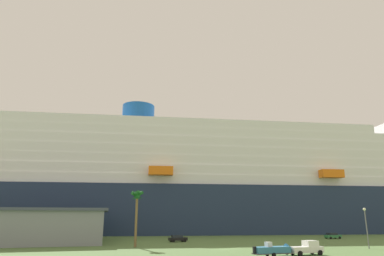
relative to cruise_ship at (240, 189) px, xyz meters
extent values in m
plane|color=#4C6B38|center=(-28.34, -30.10, -16.52)|extent=(600.00, 600.00, 0.00)
cube|color=#1E2D4C|center=(-1.83, 0.22, -8.28)|extent=(259.41, 63.84, 16.47)
cube|color=white|center=(-1.83, 0.22, 1.65)|extent=(228.44, 57.56, 3.38)
cube|color=white|center=(-6.94, 0.81, 5.03)|extent=(216.98, 55.72, 3.38)
cube|color=white|center=(-12.05, 1.40, 8.41)|extent=(202.77, 53.42, 3.38)
cube|color=white|center=(-17.15, 1.99, 11.79)|extent=(192.72, 51.94, 3.38)
cube|color=white|center=(-22.26, 2.57, 15.17)|extent=(181.19, 50.21, 3.38)
cube|color=white|center=(-27.37, 3.16, 18.55)|extent=(173.16, 48.75, 3.38)
cube|color=white|center=(-32.48, 3.75, 21.93)|extent=(166.78, 47.74, 3.38)
cylinder|color=#1959B2|center=(-40.14, 4.63, 27.75)|extent=(13.85, 13.85, 8.28)
cube|color=orange|center=(-33.69, -14.29, 4.01)|extent=(8.31, 4.09, 2.80)
cube|color=orange|center=(25.91, -21.14, 4.01)|extent=(8.31, 4.09, 2.80)
cube|color=gray|center=(-72.02, -34.42, -12.94)|extent=(42.29, 27.44, 7.15)
cube|color=#3F4759|center=(-72.02, -34.42, -9.07)|extent=(43.98, 28.54, 0.60)
cube|color=white|center=(-19.43, -73.73, -15.67)|extent=(5.75, 2.47, 0.90)
cube|color=white|center=(-18.42, -73.64, -14.77)|extent=(2.17, 2.01, 0.90)
cube|color=#26333F|center=(-17.75, -73.59, -14.86)|extent=(0.24, 1.68, 0.63)
cylinder|color=black|center=(-17.56, -72.57, -16.12)|extent=(0.82, 0.35, 0.80)
cylinder|color=black|center=(-17.39, -74.56, -16.12)|extent=(0.82, 0.35, 0.80)
cylinder|color=black|center=(-21.30, -72.89, -16.12)|extent=(0.82, 0.35, 0.80)
cylinder|color=black|center=(-21.13, -74.88, -16.12)|extent=(0.82, 0.35, 0.80)
cube|color=#595960|center=(-25.57, -74.26, -16.05)|extent=(6.32, 2.23, 0.16)
cube|color=#595960|center=(-21.93, -73.94, -16.05)|extent=(2.03, 0.29, 0.10)
cylinder|color=black|center=(-25.94, -73.34, -16.20)|extent=(0.66, 0.27, 0.64)
cylinder|color=black|center=(-25.77, -75.22, -16.20)|extent=(0.66, 0.27, 0.64)
cube|color=teal|center=(-25.57, -74.26, -15.52)|extent=(5.78, 2.37, 0.90)
cone|color=teal|center=(-22.37, -73.98, -15.52)|extent=(1.34, 1.80, 1.71)
cube|color=silver|center=(-26.14, -74.30, -14.72)|extent=(0.88, 1.06, 0.70)
cube|color=black|center=(-28.58, -74.51, -15.52)|extent=(0.40, 0.53, 1.10)
cylinder|color=brown|center=(-44.50, -52.30, -11.51)|extent=(0.51, 0.51, 10.01)
cone|color=#195923|center=(-44.10, -52.37, -6.40)|extent=(1.13, 2.50, 2.18)
cone|color=#195923|center=(-44.26, -51.98, -6.40)|extent=(2.52, 2.09, 1.79)
cone|color=#195923|center=(-44.57, -51.91, -6.40)|extent=(2.58, 1.16, 2.06)
cone|color=#195923|center=(-44.80, -52.04, -6.40)|extent=(2.23, 2.46, 1.68)
cone|color=#195923|center=(-44.89, -52.37, -6.40)|extent=(1.15, 2.64, 1.93)
cone|color=#195923|center=(-44.83, -52.53, -6.40)|extent=(1.95, 2.38, 2.18)
cone|color=#195923|center=(-44.52, -52.70, -6.40)|extent=(2.55, 0.82, 2.02)
cone|color=#195923|center=(-44.27, -52.63, -6.40)|extent=(2.40, 1.97, 2.14)
sphere|color=#195923|center=(-44.50, -52.30, -6.50)|extent=(1.10, 1.10, 1.10)
cylinder|color=slate|center=(-1.45, -66.82, -12.97)|extent=(0.20, 0.20, 7.08)
sphere|color=#F9F2CC|center=(-1.45, -66.82, -9.18)|extent=(0.56, 0.56, 0.56)
cube|color=silver|center=(-54.79, -42.49, -15.84)|extent=(4.69, 1.97, 0.70)
cube|color=#1E232D|center=(-54.56, -42.49, -15.21)|extent=(2.63, 1.75, 0.55)
cylinder|color=black|center=(-56.35, -43.41, -16.19)|extent=(0.66, 0.23, 0.66)
cylinder|color=black|center=(-56.32, -41.52, -16.19)|extent=(0.66, 0.23, 0.66)
cylinder|color=black|center=(-53.27, -43.46, -16.19)|extent=(0.66, 0.23, 0.66)
cylinder|color=black|center=(-53.24, -41.56, -16.19)|extent=(0.66, 0.23, 0.66)
cube|color=black|center=(-33.21, -40.46, -15.84)|extent=(4.63, 2.50, 0.70)
cube|color=#1E232D|center=(-33.43, -40.49, -15.21)|extent=(2.68, 2.05, 0.55)
cylinder|color=black|center=(-31.90, -39.31, -16.19)|extent=(0.68, 0.31, 0.66)
cylinder|color=black|center=(-31.64, -41.22, -16.19)|extent=(0.68, 0.31, 0.66)
cylinder|color=black|center=(-34.78, -39.70, -16.19)|extent=(0.68, 0.31, 0.66)
cylinder|color=black|center=(-34.52, -41.61, -16.19)|extent=(0.68, 0.31, 0.66)
cube|color=red|center=(-71.26, -41.93, -15.84)|extent=(4.84, 2.27, 0.70)
cube|color=#1E232D|center=(-71.50, -41.95, -15.21)|extent=(2.76, 1.92, 0.55)
cylinder|color=black|center=(-69.79, -40.85, -16.19)|extent=(0.68, 0.27, 0.66)
cylinder|color=black|center=(-69.64, -42.76, -16.19)|extent=(0.68, 0.27, 0.66)
cube|color=#2D723F|center=(10.72, -39.37, -15.84)|extent=(4.40, 2.03, 0.70)
cube|color=#1E232D|center=(10.50, -39.38, -15.21)|extent=(2.48, 1.78, 0.55)
cylinder|color=black|center=(12.12, -38.38, -16.19)|extent=(0.67, 0.24, 0.66)
cylinder|color=black|center=(12.18, -40.27, -16.19)|extent=(0.67, 0.24, 0.66)
cylinder|color=black|center=(9.25, -38.46, -16.19)|extent=(0.67, 0.24, 0.66)
cylinder|color=black|center=(9.31, -40.36, -16.19)|extent=(0.67, 0.24, 0.66)
camera|label=1|loc=(-51.07, -124.68, -10.58)|focal=31.69mm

